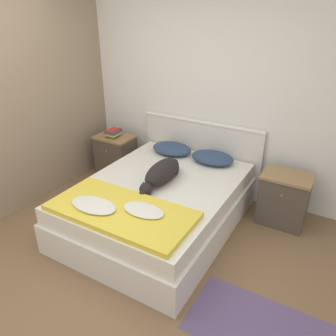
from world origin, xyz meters
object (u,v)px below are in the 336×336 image
dog (162,173)px  bed (159,205)px  nightstand_right (284,199)px  pillow_left (172,149)px  book_stack (113,133)px  nightstand_left (116,155)px  pillow_right (212,158)px

dog → bed: bearing=-104.0°
bed → dog: dog is taller
nightstand_right → dog: bearing=-149.4°
pillow_left → book_stack: size_ratio=2.35×
nightstand_right → dog: size_ratio=0.75×
bed → book_stack: (-1.18, 0.72, 0.39)m
pillow_left → nightstand_left: bearing=-177.1°
nightstand_left → book_stack: book_stack is taller
pillow_right → dog: size_ratio=0.66×
pillow_left → dog: 0.79m
nightstand_left → pillow_left: 0.94m
pillow_left → book_stack: 0.90m
bed → pillow_right: pillow_right is taller
bed → nightstand_left: (-1.18, 0.74, 0.05)m
nightstand_right → pillow_right: bearing=177.1°
bed → nightstand_left: nightstand_left is taller
bed → pillow_left: size_ratio=3.92×
bed → nightstand_right: size_ratio=3.43×
nightstand_left → nightstand_right: bearing=0.0°
nightstand_right → pillow_right: size_ratio=1.14×
nightstand_right → pillow_left: pillow_left is taller
bed → pillow_right: (0.28, 0.79, 0.32)m
nightstand_left → pillow_right: pillow_right is taller
dog → pillow_left: bearing=111.8°
nightstand_right → pillow_left: (-1.46, 0.05, 0.28)m
pillow_left → pillow_right: (0.56, 0.00, 0.00)m
nightstand_right → nightstand_left: bearing=180.0°
bed → book_stack: bearing=148.4°
nightstand_left → nightstand_right: 2.36m
bed → dog: 0.38m
book_stack → dog: bearing=-29.5°
nightstand_right → book_stack: size_ratio=2.69×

